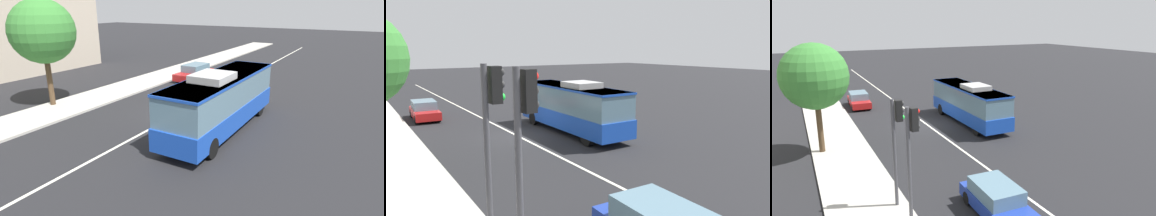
% 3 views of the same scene
% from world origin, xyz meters
% --- Properties ---
extents(ground_plane, '(160.00, 160.00, 0.00)m').
position_xyz_m(ground_plane, '(0.00, 0.00, 0.00)').
color(ground_plane, black).
extents(sidewalk_kerb, '(80.00, 3.66, 0.14)m').
position_xyz_m(sidewalk_kerb, '(0.00, 7.29, 0.07)').
color(sidewalk_kerb, '#B2ADA3').
rests_on(sidewalk_kerb, ground_plane).
extents(lane_centre_line, '(76.00, 0.16, 0.01)m').
position_xyz_m(lane_centre_line, '(0.00, 0.00, 0.01)').
color(lane_centre_line, silver).
rests_on(lane_centre_line, ground_plane).
extents(transit_bus, '(10.00, 2.50, 3.46)m').
position_xyz_m(transit_bus, '(-0.97, -3.51, 1.81)').
color(transit_bus, '#1947B7').
rests_on(transit_bus, ground_plane).
extents(sedan_red, '(4.58, 2.01, 1.46)m').
position_xyz_m(sedan_red, '(9.00, 3.90, 0.72)').
color(sedan_red, '#B21919').
rests_on(sedan_red, ground_plane).
extents(traffic_light_near_corner, '(0.34, 0.62, 5.20)m').
position_xyz_m(traffic_light_near_corner, '(-13.49, 5.70, 3.56)').
color(traffic_light_near_corner, '#47474C').
rests_on(traffic_light_near_corner, ground_plane).
extents(traffic_light_mid_block, '(0.32, 0.62, 5.20)m').
position_xyz_m(traffic_light_mid_block, '(-11.84, 5.84, 3.56)').
color(traffic_light_mid_block, '#47474C').
rests_on(traffic_light_mid_block, ground_plane).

